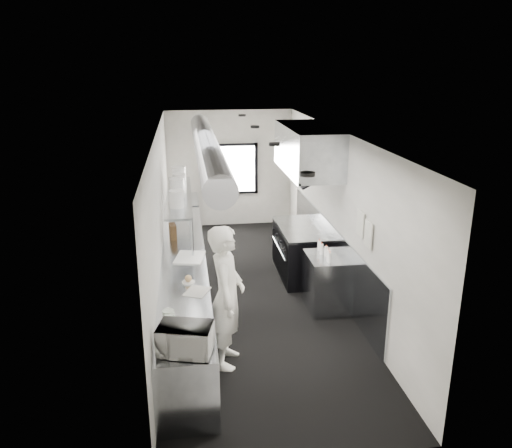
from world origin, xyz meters
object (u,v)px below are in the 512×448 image
object	(u,v)px
bottle_station	(327,282)
squeeze_bottle_e	(319,245)
knife_block	(173,231)
squeeze_bottle_d	(321,249)
prep_counter	(185,285)
line_cook	(227,297)
plate_stack_c	(179,183)
pass_shelf	(179,197)
cutting_board	(190,257)
range	(301,251)
plate_stack_a	(177,199)
plate_stack_b	(177,188)
deli_tub_b	(170,317)
plate_stack_d	(179,177)
far_work_table	(184,218)
small_plate	(188,282)
squeeze_bottle_b	(328,256)
deli_tub_a	(168,314)
squeeze_bottle_a	(330,258)
squeeze_bottle_c	(326,251)
exhaust_hood	(307,150)
microwave	(185,339)

from	to	relation	value
bottle_station	squeeze_bottle_e	distance (m)	0.61
knife_block	squeeze_bottle_d	bearing A→B (deg)	-33.50
prep_counter	line_cook	bearing A→B (deg)	-70.80
plate_stack_c	pass_shelf	bearing A→B (deg)	-93.99
squeeze_bottle_d	squeeze_bottle_e	world-z (taller)	squeeze_bottle_d
prep_counter	cutting_board	world-z (taller)	cutting_board
range	plate_stack_a	bearing A→B (deg)	-166.65
bottle_station	plate_stack_b	bearing A→B (deg)	147.19
range	plate_stack_c	bearing A→B (deg)	168.58
deli_tub_b	plate_stack_d	bearing A→B (deg)	88.15
far_work_table	plate_stack_b	world-z (taller)	plate_stack_b
pass_shelf	line_cook	xyz separation A→B (m)	(0.59, -3.08, -0.56)
small_plate	plate_stack_c	world-z (taller)	plate_stack_c
deli_tub_b	squeeze_bottle_b	world-z (taller)	squeeze_bottle_b
plate_stack_d	squeeze_bottle_e	distance (m)	3.11
deli_tub_a	far_work_table	bearing A→B (deg)	88.02
deli_tub_a	squeeze_bottle_a	size ratio (longest dim) A/B	0.84
range	squeeze_bottle_e	distance (m)	1.22
line_cook	small_plate	distance (m)	0.83
prep_counter	line_cook	world-z (taller)	line_cook
pass_shelf	cutting_board	world-z (taller)	pass_shelf
bottle_station	squeeze_bottle_b	size ratio (longest dim) A/B	4.82
line_cook	squeeze_bottle_b	bearing A→B (deg)	-44.90
plate_stack_c	far_work_table	bearing A→B (deg)	89.15
deli_tub_b	squeeze_bottle_c	xyz separation A→B (m)	(2.44, 1.81, 0.04)
range	cutting_board	distance (m)	2.43
exhaust_hood	plate_stack_d	xyz separation A→B (m)	(-2.29, 0.87, -0.62)
exhaust_hood	microwave	xyz separation A→B (m)	(-2.24, -3.93, -1.33)
deli_tub_b	squeeze_bottle_b	size ratio (longest dim) A/B	0.68
exhaust_hood	far_work_table	distance (m)	3.88
knife_block	microwave	bearing A→B (deg)	-95.78
pass_shelf	plate_stack_c	bearing A→B (deg)	86.01
exhaust_hood	squeeze_bottle_e	xyz separation A→B (m)	(-0.02, -1.11, -1.41)
line_cook	squeeze_bottle_e	world-z (taller)	line_cook
small_plate	cutting_board	size ratio (longest dim) A/B	0.33
plate_stack_c	squeeze_bottle_c	size ratio (longest dim) A/B	2.14
deli_tub_b	deli_tub_a	bearing A→B (deg)	107.01
prep_counter	squeeze_bottle_d	bearing A→B (deg)	-2.23
line_cook	knife_block	world-z (taller)	line_cook
exhaust_hood	plate_stack_b	world-z (taller)	exhaust_hood
far_work_table	squeeze_bottle_a	distance (m)	4.76
knife_block	squeeze_bottle_d	size ratio (longest dim) A/B	1.51
deli_tub_b	small_plate	size ratio (longest dim) A/B	0.67
exhaust_hood	small_plate	size ratio (longest dim) A/B	11.71
prep_counter	deli_tub_a	distance (m)	2.00
squeeze_bottle_b	squeeze_bottle_d	size ratio (longest dim) A/B	1.07
plate_stack_b	squeeze_bottle_e	xyz separation A→B (m)	(2.30, -1.24, -0.75)
cutting_board	far_work_table	bearing A→B (deg)	91.51
pass_shelf	plate_stack_b	world-z (taller)	plate_stack_b
exhaust_hood	squeeze_bottle_a	size ratio (longest dim) A/B	12.98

